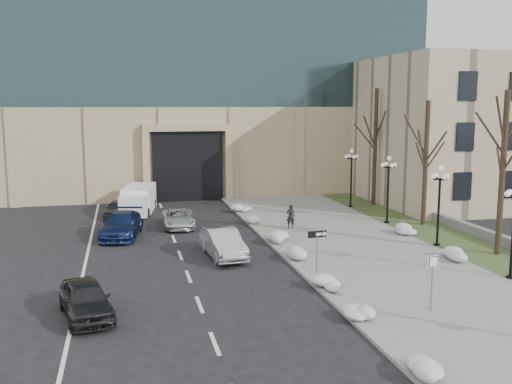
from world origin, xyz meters
TOP-DOWN VIEW (x-y plane):
  - ground at (0.00, 0.00)m, footprint 160.00×160.00m
  - sidewalk at (3.50, 14.00)m, footprint 9.00×40.00m
  - curb at (-1.00, 14.00)m, footprint 0.30×40.00m
  - grass_strip at (10.00, 14.00)m, footprint 4.00×40.00m
  - stone_wall at (12.00, 16.00)m, footprint 0.50×30.00m
  - office_tower at (-2.01, 43.58)m, footprint 40.00×24.70m
  - classical_building at (22.00, 27.98)m, footprint 22.00×18.12m
  - car_a at (-11.00, 5.63)m, footprint 2.57×4.50m
  - car_b at (-4.25, 13.14)m, footprint 2.07×4.79m
  - car_c at (-9.61, 19.34)m, footprint 3.09×5.57m
  - car_d at (-5.84, 21.40)m, footprint 2.22×4.50m
  - car_e at (-9.95, 26.00)m, footprint 2.22×3.85m
  - pedestrian at (1.29, 18.87)m, footprint 0.61×0.43m
  - box_truck at (-8.35, 27.69)m, footprint 3.04×6.32m
  - one_way_sign at (-0.74, 7.38)m, footprint 0.96×0.27m
  - keep_sign at (2.37, 2.95)m, footprint 0.51×0.14m
  - snow_clump_a at (-0.73, -2.28)m, footprint 1.10×1.60m
  - snow_clump_b at (-0.66, 3.05)m, footprint 1.10×1.60m
  - snow_clump_c at (-0.49, 6.60)m, footprint 1.10×1.60m
  - snow_clump_d at (-0.42, 11.34)m, footprint 1.10×1.60m
  - snow_clump_e at (-0.38, 15.53)m, footprint 1.10×1.60m
  - snow_clump_f at (-0.90, 20.83)m, footprint 1.10×1.60m
  - snow_clump_g at (-0.59, 25.59)m, footprint 1.10×1.60m
  - snow_clump_i at (7.65, 9.45)m, footprint 1.10×1.60m
  - snow_clump_j at (7.89, 15.32)m, footprint 1.10×1.60m
  - lamppost_b at (8.30, 12.50)m, footprint 1.18×1.18m
  - lamppost_c at (8.30, 19.00)m, footprint 1.18×1.18m
  - lamppost_d at (8.30, 25.50)m, footprint 1.18×1.18m
  - tree_near at (10.50, 10.00)m, footprint 3.20×3.20m
  - tree_mid at (10.50, 18.00)m, footprint 3.20×3.20m
  - tree_far at (10.50, 26.00)m, footprint 3.20×3.20m

SIDE VIEW (x-z plane):
  - ground at x=0.00m, z-range 0.00..0.00m
  - grass_strip at x=10.00m, z-range 0.00..0.10m
  - sidewalk at x=3.50m, z-range 0.00..0.12m
  - curb at x=-1.00m, z-range 0.00..0.14m
  - snow_clump_a at x=-0.73m, z-range 0.12..0.48m
  - snow_clump_b at x=-0.66m, z-range 0.12..0.48m
  - snow_clump_c at x=-0.49m, z-range 0.12..0.48m
  - snow_clump_d at x=-0.42m, z-range 0.12..0.48m
  - snow_clump_e at x=-0.38m, z-range 0.12..0.48m
  - snow_clump_f at x=-0.90m, z-range 0.12..0.48m
  - snow_clump_g at x=-0.59m, z-range 0.12..0.48m
  - snow_clump_i at x=7.65m, z-range 0.12..0.48m
  - snow_clump_j at x=7.89m, z-range 0.12..0.48m
  - stone_wall at x=12.00m, z-range 0.00..0.70m
  - car_d at x=-5.84m, z-range 0.00..1.23m
  - car_e at x=-9.95m, z-range 0.00..1.23m
  - car_a at x=-11.00m, z-range 0.00..1.44m
  - car_c at x=-9.61m, z-range 0.00..1.53m
  - car_b at x=-4.25m, z-range 0.00..1.53m
  - pedestrian at x=1.29m, z-range 0.12..1.70m
  - box_truck at x=-8.35m, z-range -0.03..1.90m
  - keep_sign at x=2.37m, z-range 0.56..2.92m
  - one_way_sign at x=-0.74m, z-range 0.83..3.39m
  - lamppost_b at x=8.30m, z-range 0.69..5.45m
  - lamppost_c at x=8.30m, z-range 0.69..5.45m
  - lamppost_d at x=8.30m, z-range 0.69..5.45m
  - tree_mid at x=10.50m, z-range 1.25..9.75m
  - tree_near at x=10.50m, z-range 1.33..10.33m
  - classical_building at x=22.00m, z-range 0.00..12.00m
  - tree_far at x=10.50m, z-range 1.40..10.90m
  - office_tower at x=-2.01m, z-range 0.49..36.49m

